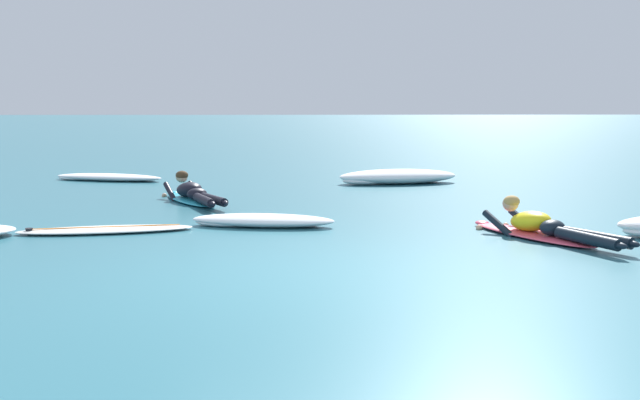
# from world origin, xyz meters

# --- Properties ---
(ground_plane) EXTENTS (120.00, 120.00, 0.00)m
(ground_plane) POSITION_xyz_m (0.00, 10.00, 0.00)
(ground_plane) COLOR #2D6B7A
(surfer_near) EXTENTS (1.55, 2.44, 0.54)m
(surfer_near) POSITION_xyz_m (3.14, 1.71, 0.14)
(surfer_near) COLOR #E54C66
(surfer_near) RESTS_ON ground
(surfer_far) EXTENTS (1.46, 2.42, 0.54)m
(surfer_far) POSITION_xyz_m (-1.72, 5.25, 0.14)
(surfer_far) COLOR #2DB2D1
(surfer_far) RESTS_ON ground
(drifting_surfboard) EXTENTS (2.34, 0.93, 0.16)m
(drifting_surfboard) POSITION_xyz_m (-2.49, 2.34, 0.03)
(drifting_surfboard) COLOR white
(drifting_surfboard) RESTS_ON ground
(whitewater_mid_left) EXTENTS (2.06, 0.87, 0.17)m
(whitewater_mid_left) POSITION_xyz_m (-0.40, 2.74, 0.08)
(whitewater_mid_left) COLOR white
(whitewater_mid_left) RESTS_ON ground
(whitewater_mid_right) EXTENTS (2.51, 1.21, 0.15)m
(whitewater_mid_right) POSITION_xyz_m (-3.97, 8.72, 0.07)
(whitewater_mid_right) COLOR white
(whitewater_mid_right) RESTS_ON ground
(whitewater_far_band) EXTENTS (2.60, 1.33, 0.30)m
(whitewater_far_band) POSITION_xyz_m (2.15, 8.02, 0.14)
(whitewater_far_band) COLOR white
(whitewater_far_band) RESTS_ON ground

